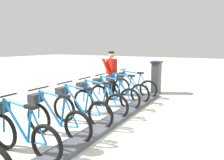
{
  "coord_description": "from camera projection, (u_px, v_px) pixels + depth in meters",
  "views": [
    {
      "loc": [
        -2.4,
        4.05,
        1.88
      ],
      "look_at": [
        0.5,
        -1.21,
        0.9
      ],
      "focal_mm": 33.88,
      "sensor_mm": 36.0,
      "label": 1
    }
  ],
  "objects": [
    {
      "name": "bike_docked_3",
      "position": [
        97.0,
        100.0,
        5.7
      ],
      "size": [
        1.72,
        0.54,
        1.02
      ],
      "color": "black",
      "rests_on": "ground"
    },
    {
      "name": "dock_rail_base",
      "position": [
        106.0,
        125.0,
        4.94
      ],
      "size": [
        0.44,
        7.24,
        0.1
      ],
      "primitive_type": "cube",
      "color": "#47474C",
      "rests_on": "ground"
    },
    {
      "name": "bike_docked_2",
      "position": [
        112.0,
        94.0,
        6.4
      ],
      "size": [
        1.72,
        0.54,
        1.02
      ],
      "color": "black",
      "rests_on": "ground"
    },
    {
      "name": "bike_docked_0",
      "position": [
        133.0,
        85.0,
        7.79
      ],
      "size": [
        1.72,
        0.54,
        1.02
      ],
      "color": "black",
      "rests_on": "ground"
    },
    {
      "name": "bike_docked_1",
      "position": [
        123.0,
        89.0,
        7.09
      ],
      "size": [
        1.72,
        0.54,
        1.02
      ],
      "color": "black",
      "rests_on": "ground"
    },
    {
      "name": "worker_near_rack",
      "position": [
        111.0,
        71.0,
        8.08
      ],
      "size": [
        0.46,
        0.62,
        1.66
      ],
      "color": "white",
      "rests_on": "ground"
    },
    {
      "name": "ground_plane",
      "position": [
        106.0,
        127.0,
        4.95
      ],
      "size": [
        60.0,
        60.0,
        0.0
      ],
      "primitive_type": "plane",
      "color": "#BBBCA6"
    },
    {
      "name": "payment_kiosk",
      "position": [
        156.0,
        77.0,
        8.34
      ],
      "size": [
        0.36,
        0.52,
        1.28
      ],
      "color": "#38383D",
      "rests_on": "ground"
    },
    {
      "name": "bike_docked_4",
      "position": [
        79.0,
        108.0,
        5.0
      ],
      "size": [
        1.72,
        0.54,
        1.02
      ],
      "color": "black",
      "rests_on": "ground"
    },
    {
      "name": "bike_docked_6",
      "position": [
        20.0,
        132.0,
        3.61
      ],
      "size": [
        1.72,
        0.54,
        1.02
      ],
      "color": "black",
      "rests_on": "ground"
    },
    {
      "name": "bike_docked_5",
      "position": [
        54.0,
        118.0,
        4.31
      ],
      "size": [
        1.72,
        0.54,
        1.02
      ],
      "color": "black",
      "rests_on": "ground"
    }
  ]
}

